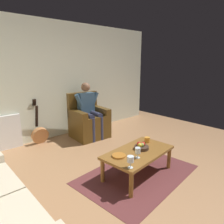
{
  "coord_description": "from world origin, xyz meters",
  "views": [
    {
      "loc": [
        2.14,
        1.5,
        1.73
      ],
      "look_at": [
        -0.39,
        -1.36,
        0.79
      ],
      "focal_mm": 32.72,
      "sensor_mm": 36.0,
      "label": 1
    }
  ],
  "objects_px": {
    "armchair": "(89,122)",
    "wine_glass_near": "(130,160)",
    "decorative_dish": "(119,156)",
    "wine_glass_far": "(138,151)",
    "candle_jar": "(147,140)",
    "guitar": "(40,134)",
    "fruit_bowl": "(141,147)",
    "person_seated": "(89,108)",
    "coffee_table": "(138,154)"
  },
  "relations": [
    {
      "from": "person_seated",
      "to": "guitar",
      "type": "xyz_separation_m",
      "value": [
        1.03,
        -0.41,
        -0.48
      ]
    },
    {
      "from": "armchair",
      "to": "decorative_dish",
      "type": "height_order",
      "value": "armchair"
    },
    {
      "from": "wine_glass_near",
      "to": "fruit_bowl",
      "type": "relative_size",
      "value": 0.72
    },
    {
      "from": "coffee_table",
      "to": "decorative_dish",
      "type": "distance_m",
      "value": 0.36
    },
    {
      "from": "wine_glass_far",
      "to": "candle_jar",
      "type": "relative_size",
      "value": 1.66
    },
    {
      "from": "armchair",
      "to": "guitar",
      "type": "relative_size",
      "value": 1.07
    },
    {
      "from": "fruit_bowl",
      "to": "decorative_dish",
      "type": "bearing_deg",
      "value": -5.79
    },
    {
      "from": "guitar",
      "to": "fruit_bowl",
      "type": "relative_size",
      "value": 4.3
    },
    {
      "from": "armchair",
      "to": "coffee_table",
      "type": "height_order",
      "value": "armchair"
    },
    {
      "from": "wine_glass_far",
      "to": "decorative_dish",
      "type": "bearing_deg",
      "value": -50.78
    },
    {
      "from": "person_seated",
      "to": "candle_jar",
      "type": "bearing_deg",
      "value": 92.68
    },
    {
      "from": "person_seated",
      "to": "guitar",
      "type": "relative_size",
      "value": 1.32
    },
    {
      "from": "person_seated",
      "to": "candle_jar",
      "type": "distance_m",
      "value": 1.73
    },
    {
      "from": "person_seated",
      "to": "candle_jar",
      "type": "xyz_separation_m",
      "value": [
        0.02,
        1.72,
        -0.25
      ]
    },
    {
      "from": "wine_glass_far",
      "to": "candle_jar",
      "type": "xyz_separation_m",
      "value": [
        -0.56,
        -0.28,
        -0.06
      ]
    },
    {
      "from": "wine_glass_far",
      "to": "decorative_dish",
      "type": "height_order",
      "value": "wine_glass_far"
    },
    {
      "from": "person_seated",
      "to": "candle_jar",
      "type": "height_order",
      "value": "person_seated"
    },
    {
      "from": "armchair",
      "to": "candle_jar",
      "type": "bearing_deg",
      "value": 92.61
    },
    {
      "from": "fruit_bowl",
      "to": "person_seated",
      "type": "bearing_deg",
      "value": -99.57
    },
    {
      "from": "guitar",
      "to": "decorative_dish",
      "type": "xyz_separation_m",
      "value": [
        -0.28,
        2.19,
        0.19
      ]
    },
    {
      "from": "wine_glass_near",
      "to": "candle_jar",
      "type": "height_order",
      "value": "wine_glass_near"
    },
    {
      "from": "coffee_table",
      "to": "wine_glass_far",
      "type": "height_order",
      "value": "wine_glass_far"
    },
    {
      "from": "armchair",
      "to": "decorative_dish",
      "type": "xyz_separation_m",
      "value": [
        0.75,
        1.83,
        0.05
      ]
    },
    {
      "from": "coffee_table",
      "to": "candle_jar",
      "type": "bearing_deg",
      "value": -160.18
    },
    {
      "from": "coffee_table",
      "to": "wine_glass_near",
      "type": "relative_size",
      "value": 7.3
    },
    {
      "from": "decorative_dish",
      "to": "wine_glass_far",
      "type": "bearing_deg",
      "value": 129.22
    },
    {
      "from": "guitar",
      "to": "fruit_bowl",
      "type": "height_order",
      "value": "guitar"
    },
    {
      "from": "armchair",
      "to": "guitar",
      "type": "bearing_deg",
      "value": -15.92
    },
    {
      "from": "wine_glass_near",
      "to": "wine_glass_far",
      "type": "distance_m",
      "value": 0.31
    },
    {
      "from": "coffee_table",
      "to": "guitar",
      "type": "bearing_deg",
      "value": -74.49
    },
    {
      "from": "armchair",
      "to": "decorative_dish",
      "type": "bearing_deg",
      "value": 71.04
    },
    {
      "from": "wine_glass_far",
      "to": "decorative_dish",
      "type": "xyz_separation_m",
      "value": [
        0.17,
        -0.21,
        -0.09
      ]
    },
    {
      "from": "person_seated",
      "to": "guitar",
      "type": "distance_m",
      "value": 1.21
    },
    {
      "from": "person_seated",
      "to": "armchair",
      "type": "bearing_deg",
      "value": -90.0
    },
    {
      "from": "armchair",
      "to": "guitar",
      "type": "height_order",
      "value": "armchair"
    },
    {
      "from": "wine_glass_near",
      "to": "decorative_dish",
      "type": "relative_size",
      "value": 0.82
    },
    {
      "from": "wine_glass_near",
      "to": "fruit_bowl",
      "type": "xyz_separation_m",
      "value": [
        -0.56,
        -0.29,
        -0.07
      ]
    },
    {
      "from": "guitar",
      "to": "wine_glass_near",
      "type": "relative_size",
      "value": 5.94
    },
    {
      "from": "armchair",
      "to": "coffee_table",
      "type": "distance_m",
      "value": 1.94
    },
    {
      "from": "armchair",
      "to": "wine_glass_near",
      "type": "bearing_deg",
      "value": 71.62
    },
    {
      "from": "guitar",
      "to": "wine_glass_near",
      "type": "bearing_deg",
      "value": 93.8
    },
    {
      "from": "wine_glass_far",
      "to": "fruit_bowl",
      "type": "distance_m",
      "value": 0.32
    },
    {
      "from": "wine_glass_near",
      "to": "candle_jar",
      "type": "distance_m",
      "value": 0.94
    },
    {
      "from": "coffee_table",
      "to": "wine_glass_far",
      "type": "relative_size",
      "value": 7.65
    },
    {
      "from": "armchair",
      "to": "candle_jar",
      "type": "xyz_separation_m",
      "value": [
        0.03,
        1.76,
        0.08
      ]
    },
    {
      "from": "armchair",
      "to": "decorative_dish",
      "type": "distance_m",
      "value": 1.98
    },
    {
      "from": "coffee_table",
      "to": "candle_jar",
      "type": "xyz_separation_m",
      "value": [
        -0.38,
        -0.14,
        0.1
      ]
    },
    {
      "from": "person_seated",
      "to": "coffee_table",
      "type": "bearing_deg",
      "value": 81.12
    },
    {
      "from": "fruit_bowl",
      "to": "wine_glass_near",
      "type": "bearing_deg",
      "value": 27.55
    },
    {
      "from": "coffee_table",
      "to": "fruit_bowl",
      "type": "height_order",
      "value": "fruit_bowl"
    }
  ]
}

